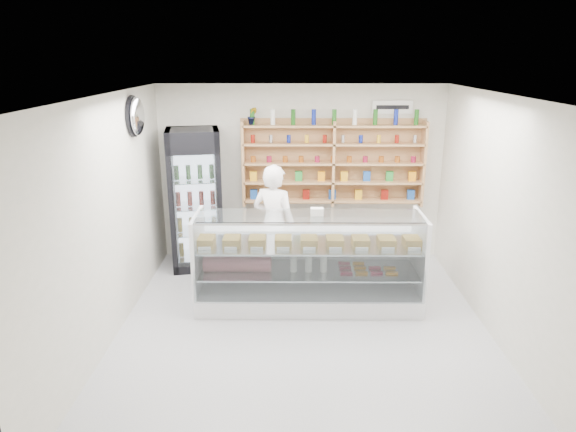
{
  "coord_description": "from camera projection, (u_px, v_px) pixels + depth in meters",
  "views": [
    {
      "loc": [
        -0.15,
        -5.56,
        3.21
      ],
      "look_at": [
        -0.19,
        0.9,
        1.18
      ],
      "focal_mm": 32.0,
      "sensor_mm": 36.0,
      "label": 1
    }
  ],
  "objects": [
    {
      "name": "wall_sign",
      "position": [
        392.0,
        107.0,
        7.88
      ],
      "size": [
        0.62,
        0.03,
        0.2
      ],
      "primitive_type": "cube",
      "color": "white",
      "rests_on": "back_wall"
    },
    {
      "name": "wall_shelving",
      "position": [
        333.0,
        163.0,
        8.02
      ],
      "size": [
        2.84,
        0.28,
        1.33
      ],
      "color": "#B18053",
      "rests_on": "back_wall"
    },
    {
      "name": "drinks_cooler",
      "position": [
        196.0,
        199.0,
        7.91
      ],
      "size": [
        0.9,
        0.89,
        2.17
      ],
      "rotation": [
        0.0,
        0.0,
        0.18
      ],
      "color": "black",
      "rests_on": "floor"
    },
    {
      "name": "shop_worker",
      "position": [
        274.0,
        225.0,
        7.35
      ],
      "size": [
        0.76,
        0.64,
        1.77
      ],
      "primitive_type": "imported",
      "rotation": [
        0.0,
        0.0,
        2.74
      ],
      "color": "white",
      "rests_on": "floor"
    },
    {
      "name": "display_counter",
      "position": [
        308.0,
        280.0,
        6.82
      ],
      "size": [
        2.93,
        0.88,
        1.28
      ],
      "color": "white",
      "rests_on": "floor"
    },
    {
      "name": "security_mirror",
      "position": [
        137.0,
        116.0,
        6.69
      ],
      "size": [
        0.15,
        0.5,
        0.5
      ],
      "primitive_type": "ellipsoid",
      "color": "silver",
      "rests_on": "left_wall"
    },
    {
      "name": "room",
      "position": [
        304.0,
        221.0,
        5.84
      ],
      "size": [
        5.0,
        5.0,
        5.0
      ],
      "color": "#B9BABF",
      "rests_on": "ground"
    },
    {
      "name": "potted_plant",
      "position": [
        252.0,
        116.0,
        7.81
      ],
      "size": [
        0.16,
        0.14,
        0.27
      ],
      "primitive_type": "imported",
      "rotation": [
        0.0,
        0.0,
        0.13
      ],
      "color": "#1E6626",
      "rests_on": "wall_shelving"
    }
  ]
}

